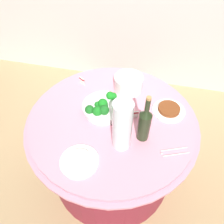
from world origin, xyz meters
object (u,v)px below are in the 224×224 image
object	(u,v)px
plate_stack	(128,83)
wine_bottle	(145,123)
food_plate_rice	(79,161)
label_placard_front	(82,81)
label_placard_mid	(135,114)
food_plate_stir_fry	(169,110)
serving_tongs	(174,152)
decorative_fruit_vase	(122,128)
broccoli_bowl	(103,107)

from	to	relation	value
plate_stack	wine_bottle	xyz separation A→B (m)	(0.16, -0.42, 0.07)
plate_stack	food_plate_rice	bearing A→B (deg)	-103.11
plate_stack	label_placard_front	distance (m)	0.36
food_plate_rice	label_placard_mid	bearing A→B (deg)	58.17
plate_stack	food_plate_stir_fry	xyz separation A→B (m)	(0.31, -0.16, -0.04)
plate_stack	food_plate_rice	world-z (taller)	plate_stack
serving_tongs	food_plate_rice	world-z (taller)	food_plate_rice
label_placard_mid	label_placard_front	bearing A→B (deg)	150.67
wine_bottle	decorative_fruit_vase	bearing A→B (deg)	-145.33
decorative_fruit_vase	food_plate_stir_fry	distance (m)	0.45
broccoli_bowl	food_plate_stir_fry	xyz separation A→B (m)	(0.43, 0.11, -0.03)
label_placard_front	food_plate_rice	bearing A→B (deg)	-72.90
broccoli_bowl	wine_bottle	xyz separation A→B (m)	(0.29, -0.15, 0.08)
serving_tongs	food_plate_stir_fry	world-z (taller)	food_plate_stir_fry
serving_tongs	food_plate_stir_fry	size ratio (longest dim) A/B	0.75
decorative_fruit_vase	food_plate_rice	distance (m)	0.30
plate_stack	label_placard_mid	bearing A→B (deg)	-71.59
serving_tongs	label_placard_mid	world-z (taller)	label_placard_mid
food_plate_rice	label_placard_front	distance (m)	0.68
food_plate_stir_fry	plate_stack	bearing A→B (deg)	151.99
broccoli_bowl	food_plate_stir_fry	size ratio (longest dim) A/B	1.27
plate_stack	serving_tongs	size ratio (longest dim) A/B	1.27
food_plate_stir_fry	wine_bottle	bearing A→B (deg)	-119.82
decorative_fruit_vase	label_placard_mid	world-z (taller)	decorative_fruit_vase
decorative_fruit_vase	food_plate_rice	bearing A→B (deg)	-139.89
food_plate_rice	food_plate_stir_fry	distance (m)	0.69
food_plate_rice	decorative_fruit_vase	bearing A→B (deg)	40.11
food_plate_stir_fry	label_placard_front	world-z (taller)	label_placard_front
broccoli_bowl	wine_bottle	bearing A→B (deg)	-27.15
label_placard_front	label_placard_mid	bearing A→B (deg)	-29.33
broccoli_bowl	food_plate_stir_fry	bearing A→B (deg)	13.88
food_plate_rice	label_placard_mid	world-z (taller)	label_placard_mid
decorative_fruit_vase	plate_stack	bearing A→B (deg)	95.47
serving_tongs	plate_stack	bearing A→B (deg)	126.22
label_placard_front	label_placard_mid	world-z (taller)	same
broccoli_bowl	label_placard_front	xyz separation A→B (m)	(-0.23, 0.25, -0.01)
plate_stack	label_placard_mid	xyz separation A→B (m)	(0.09, -0.27, -0.02)
decorative_fruit_vase	serving_tongs	xyz separation A→B (m)	(0.31, 0.01, -0.15)
wine_bottle	label_placard_front	distance (m)	0.66
broccoli_bowl	label_placard_mid	size ratio (longest dim) A/B	5.09
decorative_fruit_vase	label_placard_front	distance (m)	0.64
wine_bottle	label_placard_mid	bearing A→B (deg)	116.61
plate_stack	food_plate_stir_fry	size ratio (longest dim) A/B	0.95
food_plate_rice	food_plate_stir_fry	bearing A→B (deg)	47.38
plate_stack	food_plate_stir_fry	distance (m)	0.35
decorative_fruit_vase	serving_tongs	world-z (taller)	decorative_fruit_vase
wine_bottle	food_plate_stir_fry	world-z (taller)	wine_bottle
plate_stack	food_plate_rice	size ratio (longest dim) A/B	0.95
wine_bottle	label_placard_mid	xyz separation A→B (m)	(-0.07, 0.15, -0.10)
food_plate_rice	serving_tongs	bearing A→B (deg)	19.60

